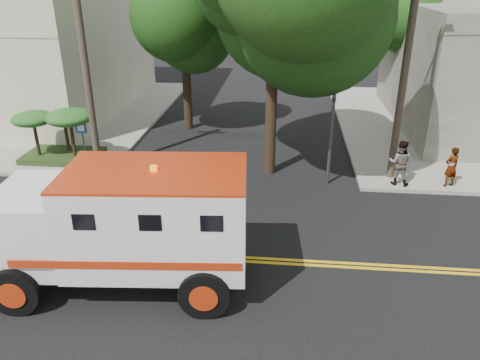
# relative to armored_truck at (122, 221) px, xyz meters

# --- Properties ---
(ground) EXTENTS (100.00, 100.00, 0.00)m
(ground) POSITION_rel_armored_truck_xyz_m (1.94, 1.36, -1.85)
(ground) COLOR black
(ground) RESTS_ON ground
(sidewalk_nw) EXTENTS (17.00, 17.00, 0.15)m
(sidewalk_nw) POSITION_rel_armored_truck_xyz_m (-11.56, 14.86, -1.77)
(sidewalk_nw) COLOR gray
(sidewalk_nw) RESTS_ON ground
(utility_pole_left) EXTENTS (0.28, 0.28, 9.00)m
(utility_pole_left) POSITION_rel_armored_truck_xyz_m (-3.66, 7.36, 2.65)
(utility_pole_left) COLOR #382D23
(utility_pole_left) RESTS_ON ground
(utility_pole_right) EXTENTS (0.28, 0.28, 9.00)m
(utility_pole_right) POSITION_rel_armored_truck_xyz_m (8.24, 7.56, 2.65)
(utility_pole_right) COLOR #382D23
(utility_pole_right) RESTS_ON ground
(tree_left) EXTENTS (4.48, 4.20, 7.70)m
(tree_left) POSITION_rel_armored_truck_xyz_m (-0.74, 13.14, 3.88)
(tree_left) COLOR black
(tree_left) RESTS_ON ground
(tree_right) EXTENTS (4.80, 4.50, 8.20)m
(tree_right) POSITION_rel_armored_truck_xyz_m (10.79, 17.13, 4.25)
(tree_right) COLOR black
(tree_right) RESTS_ON ground
(traffic_signal) EXTENTS (0.15, 0.18, 3.60)m
(traffic_signal) POSITION_rel_armored_truck_xyz_m (5.74, 6.96, 0.38)
(traffic_signal) COLOR #3F3F42
(traffic_signal) RESTS_ON ground
(accessibility_sign) EXTENTS (0.45, 0.10, 2.02)m
(accessibility_sign) POSITION_rel_armored_truck_xyz_m (-4.26, 7.53, -0.48)
(accessibility_sign) COLOR #3F3F42
(accessibility_sign) RESTS_ON ground
(palm_planter) EXTENTS (3.52, 2.63, 2.36)m
(palm_planter) POSITION_rel_armored_truck_xyz_m (-5.49, 7.98, -0.20)
(palm_planter) COLOR #1E3314
(palm_planter) RESTS_ON sidewalk_nw
(armored_truck) EXTENTS (7.31, 3.34, 3.24)m
(armored_truck) POSITION_rel_armored_truck_xyz_m (0.00, 0.00, 0.00)
(armored_truck) COLOR silver
(armored_truck) RESTS_ON ground
(pedestrian_a) EXTENTS (0.66, 0.56, 1.55)m
(pedestrian_a) POSITION_rel_armored_truck_xyz_m (10.26, 6.86, -0.92)
(pedestrian_a) COLOR gray
(pedestrian_a) RESTS_ON sidewalk_ne
(pedestrian_b) EXTENTS (1.01, 0.88, 1.76)m
(pedestrian_b) POSITION_rel_armored_truck_xyz_m (8.37, 6.86, -0.82)
(pedestrian_b) COLOR gray
(pedestrian_b) RESTS_ON sidewalk_ne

